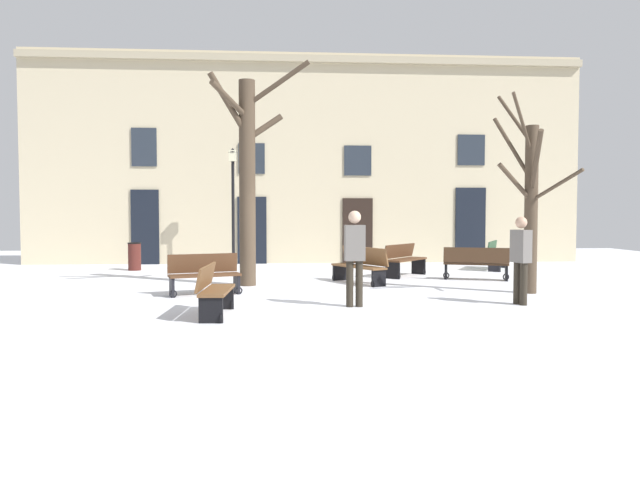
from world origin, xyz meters
name	(u,v)px	position (x,y,z in m)	size (l,w,h in m)	color
ground_plane	(325,293)	(0.00, 0.00, 0.00)	(31.44, 31.44, 0.00)	white
building_facade	(307,158)	(0.00, 8.03, 3.74)	(19.65, 0.60, 7.38)	beige
tree_near_facade	(247,174)	(-1.77, 1.54, 2.72)	(2.44, 1.29, 5.39)	#4C3D2D
tree_left_of_center	(530,200)	(4.50, -0.28, 2.07)	(1.49, 1.97, 4.48)	#4C3D2D
streetlamp	(233,195)	(-2.49, 6.34, 2.37)	(0.30, 0.30, 3.87)	black
litter_bin	(135,256)	(-5.48, 5.66, 0.44)	(0.42, 0.42, 0.86)	#4C1E19
bench_near_center_tree	(476,263)	(4.20, 2.32, 0.45)	(1.76, 1.00, 0.87)	#3D2819
bench_back_to_back_left	(496,255)	(5.81, 5.12, 0.47)	(1.15, 1.63, 0.90)	#2D4C33
bench_facing_shops	(404,260)	(2.50, 3.39, 0.47)	(1.46, 1.59, 0.90)	#51331E
bench_back_to_back_right	(360,265)	(1.04, 1.84, 0.46)	(1.29, 1.78, 0.92)	brown
bench_by_litter_bin	(214,290)	(-2.13, -2.67, 0.45)	(0.55, 1.55, 0.88)	brown
bench_near_lamp	(204,274)	(-2.64, 0.01, 0.44)	(1.61, 0.93, 0.89)	#51331E
person_by_shop_door	(355,253)	(0.41, -1.88, 1.02)	(0.39, 0.24, 1.82)	#2D271E
person_crossing_plaza	(521,256)	(3.66, -1.83, 0.95)	(0.33, 0.43, 1.71)	#2D271E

